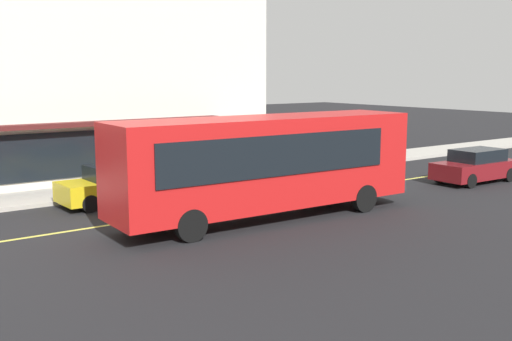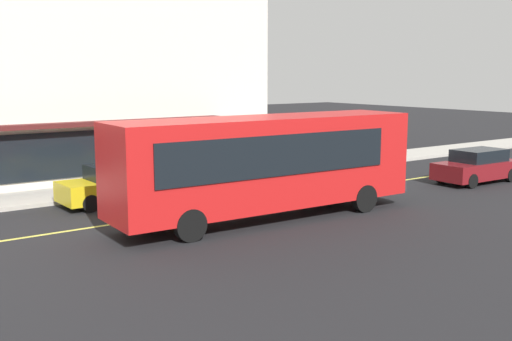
% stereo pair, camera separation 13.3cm
% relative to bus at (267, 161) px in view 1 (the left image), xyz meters
% --- Properties ---
extents(ground, '(120.00, 120.00, 0.00)m').
position_rel_bus_xyz_m(ground, '(-0.37, 2.32, -1.99)').
color(ground, black).
extents(sidewalk, '(80.00, 2.95, 0.15)m').
position_rel_bus_xyz_m(sidewalk, '(-0.37, 7.82, -1.91)').
color(sidewalk, '#B2ADA3').
rests_on(sidewalk, ground).
extents(lane_centre_stripe, '(36.00, 0.16, 0.01)m').
position_rel_bus_xyz_m(lane_centre_stripe, '(-0.37, 2.32, -1.98)').
color(lane_centre_stripe, '#D8D14C').
rests_on(lane_centre_stripe, ground).
extents(storefront_building, '(22.21, 9.87, 11.54)m').
position_rel_bus_xyz_m(storefront_building, '(-4.14, 13.92, 3.78)').
color(storefront_building, silver).
rests_on(storefront_building, ground).
extents(bus, '(11.21, 2.89, 3.50)m').
position_rel_bus_xyz_m(bus, '(0.00, 0.00, 0.00)').
color(bus, red).
rests_on(bus, ground).
extents(car_yellow, '(4.35, 1.96, 1.52)m').
position_rel_bus_xyz_m(car_yellow, '(-3.16, 5.34, -1.24)').
color(car_yellow, yellow).
rests_on(car_yellow, ground).
extents(car_white, '(4.32, 1.89, 1.52)m').
position_rel_bus_xyz_m(car_white, '(5.32, 5.08, -1.24)').
color(car_white, white).
rests_on(car_white, ground).
extents(car_maroon, '(4.35, 1.96, 1.52)m').
position_rel_bus_xyz_m(car_maroon, '(12.02, 0.03, -1.24)').
color(car_maroon, maroon).
rests_on(car_maroon, ground).
extents(pedestrian_by_curb, '(0.34, 0.34, 1.73)m').
position_rel_bus_xyz_m(pedestrian_by_curb, '(-1.66, 7.57, -0.80)').
color(pedestrian_by_curb, black).
rests_on(pedestrian_by_curb, sidewalk).
extents(pedestrian_at_corner, '(0.34, 0.34, 1.58)m').
position_rel_bus_xyz_m(pedestrian_at_corner, '(4.61, 8.37, -0.89)').
color(pedestrian_at_corner, black).
rests_on(pedestrian_at_corner, sidewalk).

